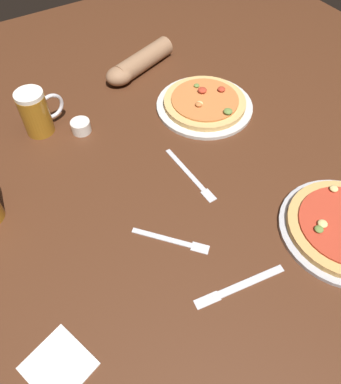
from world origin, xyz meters
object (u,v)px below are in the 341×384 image
at_px(pizza_plate_far, 205,103).
at_px(fork_left, 191,175).
at_px(napkin_folded, 58,366).
at_px(beer_mug_dark, 36,112).
at_px(knife_right, 240,286).
at_px(fork_spare, 172,240).
at_px(diner_arm, 137,64).
at_px(ramekin_sauce, 81,126).

relative_size(pizza_plate_far, fork_left, 1.40).
bearing_deg(napkin_folded, beer_mug_dark, 72.96).
xyz_separation_m(beer_mug_dark, napkin_folded, (-0.21, -0.69, -0.07)).
height_order(napkin_folded, fork_left, napkin_folded).
distance_m(knife_right, fork_spare, 0.20).
xyz_separation_m(beer_mug_dark, fork_left, (0.30, -0.41, -0.07)).
bearing_deg(beer_mug_dark, knife_right, -74.65).
xyz_separation_m(napkin_folded, fork_left, (0.51, 0.29, -0.00)).
bearing_deg(beer_mug_dark, pizza_plate_far, -19.45).
distance_m(pizza_plate_far, knife_right, 0.65).
bearing_deg(diner_arm, knife_right, -103.11).
bearing_deg(knife_right, napkin_folded, 172.39).
distance_m(napkin_folded, diner_arm, 1.02).
bearing_deg(beer_mug_dark, ramekin_sauce, -33.87).
xyz_separation_m(napkin_folded, fork_spare, (0.35, 0.13, -0.00)).
distance_m(beer_mug_dark, diner_arm, 0.42).
bearing_deg(diner_arm, napkin_folded, -127.45).
distance_m(beer_mug_dark, fork_spare, 0.59).
relative_size(napkin_folded, knife_right, 0.53).
bearing_deg(beer_mug_dark, fork_spare, -76.30).
relative_size(pizza_plate_far, ramekin_sauce, 5.29).
bearing_deg(beer_mug_dark, fork_left, -54.11).
xyz_separation_m(ramekin_sauce, diner_arm, (0.30, 0.19, 0.02)).
bearing_deg(diner_arm, ramekin_sauce, -148.36).
distance_m(beer_mug_dark, napkin_folded, 0.73).
distance_m(pizza_plate_far, fork_spare, 0.53).
distance_m(pizza_plate_far, ramekin_sauce, 0.41).
bearing_deg(pizza_plate_far, knife_right, -117.57).
relative_size(beer_mug_dark, napkin_folded, 1.17).
height_order(pizza_plate_far, napkin_folded, pizza_plate_far).
bearing_deg(pizza_plate_far, fork_spare, -133.49).
distance_m(ramekin_sauce, fork_spare, 0.50).
relative_size(pizza_plate_far, diner_arm, 1.07).
bearing_deg(napkin_folded, pizza_plate_far, 35.73).
bearing_deg(beer_mug_dark, diner_arm, 15.81).
height_order(pizza_plate_far, ramekin_sauce, pizza_plate_far).
relative_size(fork_left, diner_arm, 0.77).
xyz_separation_m(knife_right, fork_spare, (-0.07, 0.19, 0.00)).
bearing_deg(napkin_folded, diner_arm, 52.55).
xyz_separation_m(pizza_plate_far, diner_arm, (-0.10, 0.29, 0.02)).
relative_size(knife_right, diner_arm, 0.77).
relative_size(ramekin_sauce, knife_right, 0.26).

